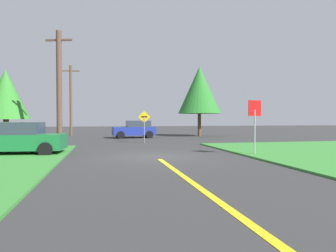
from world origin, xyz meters
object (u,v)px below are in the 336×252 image
Objects in this scene: parked_car_near_building at (20,139)px; pine_tree_center at (6,95)px; stop_sign at (255,117)px; direction_sign at (144,123)px; oak_tree_left at (199,90)px; car_approaching_junction at (135,129)px; utility_pole_mid at (59,87)px; utility_pole_far at (71,99)px.

parked_car_near_building is 10.96m from pine_tree_center.
direction_sign is at bearing -78.19° from stop_sign.
oak_tree_left is (13.66, 13.46, 3.92)m from parked_car_near_building.
car_approaching_junction is 9.81m from utility_pole_mid.
direction_sign is at bearing 12.91° from utility_pole_mid.
stop_sign is 11.61m from parked_car_near_building.
stop_sign reaches higher than direction_sign.
utility_pole_far reaches higher than parked_car_near_building.
oak_tree_left is 17.56m from pine_tree_center.
direction_sign is 0.42× the size of pine_tree_center.
car_approaching_junction is (6.93, 12.36, -0.00)m from parked_car_near_building.
utility_pole_mid is 6.47m from direction_sign.
utility_pole_mid is at bearing -50.58° from stop_sign.
pine_tree_center is at bearing 161.18° from direction_sign.
direction_sign is (-4.22, 9.01, -0.41)m from stop_sign.
parked_car_near_building is at bearing -137.84° from direction_sign.
stop_sign is 0.63× the size of parked_car_near_building.
parked_car_near_building is 0.60× the size of oak_tree_left.
direction_sign reaches higher than car_approaching_junction.
oak_tree_left is at bearing 46.96° from direction_sign.
utility_pole_far is 3.13× the size of direction_sign.
car_approaching_junction is at bearing 65.37° from parked_car_near_building.
car_approaching_junction is 0.54× the size of utility_pole_far.
utility_pole_mid is (-5.75, -7.33, 3.08)m from car_approaching_junction.
utility_pole_mid reaches higher than parked_car_near_building.
utility_pole_mid is at bearing -167.09° from direction_sign.
oak_tree_left is (13.00, -3.96, 0.84)m from utility_pole_far.
parked_car_near_building is 14.17m from car_approaching_junction.
utility_pole_far is 1.31× the size of pine_tree_center.
pine_tree_center is (-17.18, -3.50, -1.02)m from oak_tree_left.
stop_sign is at bearing -40.46° from pine_tree_center.
utility_pole_mid is 3.19× the size of direction_sign.
parked_car_near_building is 0.75× the size of pine_tree_center.
parked_car_near_building is 0.57× the size of utility_pole_far.
pine_tree_center reaches higher than car_approaching_junction.
pine_tree_center is at bearing 114.08° from parked_car_near_building.
parked_car_near_building is at bearing -26.50° from stop_sign.
utility_pole_far is 1.05× the size of oak_tree_left.
car_approaching_junction is 11.10m from pine_tree_center.
utility_pole_far is at bearing 60.72° from pine_tree_center.
utility_pole_far is (-6.27, 5.06, 3.08)m from car_approaching_junction.
utility_pole_mid is at bearing 48.28° from car_approaching_junction.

